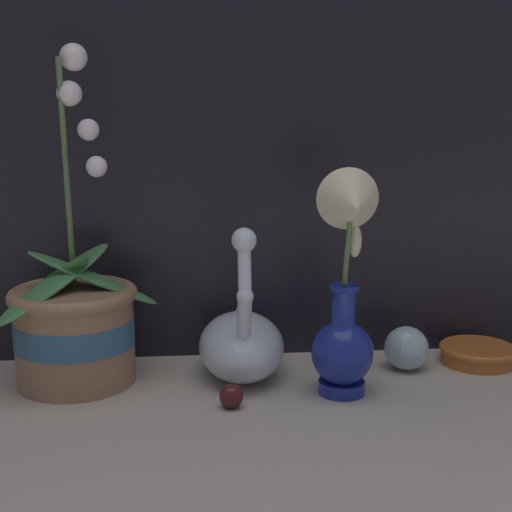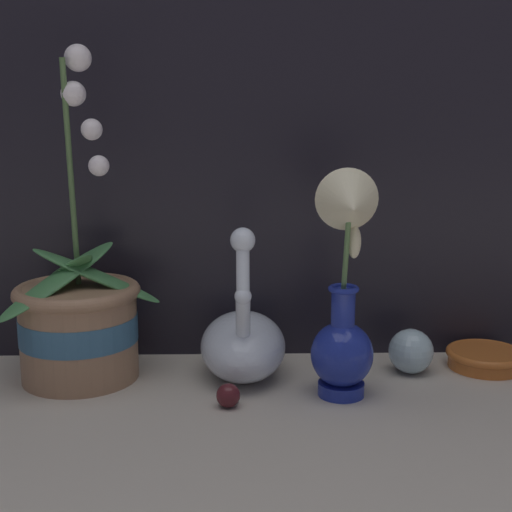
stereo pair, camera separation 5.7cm
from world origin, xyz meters
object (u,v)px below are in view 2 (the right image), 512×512
at_px(amber_dish, 485,357).
at_px(blue_vase, 345,304).
at_px(glass_sphere, 411,351).
at_px(swan_figurine, 243,341).
at_px(orchid_potted_plant, 79,319).

bearing_deg(amber_dish, blue_vase, -154.06).
bearing_deg(glass_sphere, blue_vase, -140.48).
bearing_deg(swan_figurine, amber_dish, 4.22).
bearing_deg(glass_sphere, amber_dish, 9.09).
distance_m(orchid_potted_plant, glass_sphere, 0.49).
distance_m(orchid_potted_plant, amber_dish, 0.62).
bearing_deg(amber_dish, glass_sphere, -170.91).
relative_size(orchid_potted_plant, amber_dish, 3.99).
distance_m(glass_sphere, amber_dish, 0.12).
bearing_deg(glass_sphere, orchid_potted_plant, -179.03).
xyz_separation_m(orchid_potted_plant, glass_sphere, (0.49, 0.01, -0.06)).
distance_m(swan_figurine, amber_dish, 0.37).
bearing_deg(orchid_potted_plant, amber_dish, 2.58).
height_order(blue_vase, amber_dish, blue_vase).
bearing_deg(glass_sphere, swan_figurine, -178.13).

